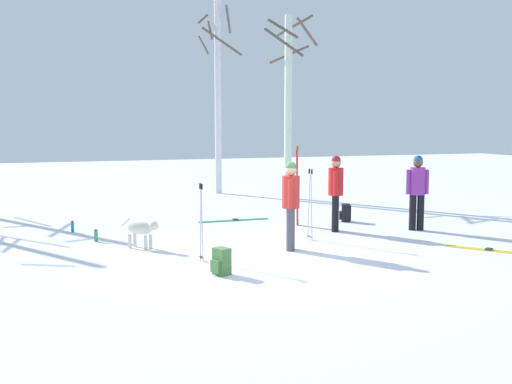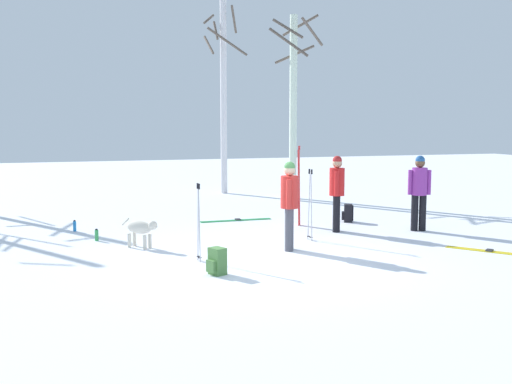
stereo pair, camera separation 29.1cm
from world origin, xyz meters
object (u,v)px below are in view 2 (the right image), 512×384
Objects in this scene: person_1 at (419,188)px; birch_tree_3 at (294,99)px; backpack_0 at (217,262)px; dog at (141,229)px; birch_tree_2 at (223,89)px; ski_poles_1 at (199,220)px; person_0 at (289,200)px; backpack_1 at (348,213)px; person_2 at (337,188)px; ski_pair_lying_0 at (492,252)px; water_bottle_1 at (97,235)px; ski_pair_lying_1 at (236,220)px; water_bottle_0 at (75,226)px; ski_poles_0 at (310,203)px; ski_pair_planted_0 at (299,186)px.

person_1 is 0.29× the size of birch_tree_3.
backpack_0 is 10.61m from birch_tree_3.
dog is at bearing 179.28° from person_1.
dog is 9.95m from birch_tree_2.
person_0 is at bearing 10.72° from ski_poles_1.
backpack_1 is (5.31, 1.56, -0.17)m from dog.
person_2 is 3.60m from ski_pair_lying_0.
birch_tree_3 is (6.58, 5.38, 3.08)m from water_bottle_1.
dog reaches higher than ski_pair_lying_1.
person_0 is 1.16× the size of ski_pair_lying_0.
dog is at bearing -136.22° from ski_pair_lying_1.
backpack_0 is at bearing -64.88° from water_bottle_1.
ski_poles_1 is (0.82, -1.47, 0.36)m from dog.
birch_tree_3 reaches higher than ski_poles_1.
person_0 reaches higher than water_bottle_0.
ski_pair_lying_1 is 4.16× the size of backpack_0.
ski_pair_lying_0 is (6.28, -2.51, -0.38)m from dog.
dog is at bearing -132.17° from birch_tree_3.
ski_poles_1 is 3.16× the size of backpack_1.
birch_tree_3 is (1.76, -2.09, -0.42)m from birch_tree_2.
person_1 is (3.57, 1.04, 0.00)m from person_0.
birch_tree_3 reaches higher than person_0.
dog is (-4.44, -0.43, -0.59)m from person_2.
person_0 is 3.85m from ski_pair_lying_1.
ski_poles_0 is 5.77× the size of water_bottle_0.
ski_pair_planted_0 reaches higher than water_bottle_1.
person_1 reaches higher than water_bottle_0.
ski_pair_lying_0 is 0.99× the size of ski_poles_0.
birch_tree_2 reaches higher than ski_pair_planted_0.
person_1 is at bearing -75.51° from birch_tree_2.
backpack_1 is at bearing 103.45° from ski_pair_lying_0.
ski_poles_0 is at bearing -93.73° from birch_tree_2.
backpack_1 reaches higher than water_bottle_0.
ski_pair_lying_1 is at bearing 135.08° from ski_pair_planted_0.
ski_pair_planted_0 reaches higher than water_bottle_0.
person_2 is 1.16× the size of ski_pair_lying_0.
water_bottle_1 is 9.05m from birch_tree_3.
water_bottle_1 is at bearing 148.29° from person_0.
dog is at bearing 158.22° from ski_pair_lying_0.
ski_pair_lying_1 is 3.92m from water_bottle_0.
dog is (-2.68, 1.11, -0.59)m from person_0.
person_2 reaches higher than backpack_0.
backpack_1 reaches higher than ski_pair_lying_0.
person_0 is 4.16m from water_bottle_1.
person_0 is at bearing -98.04° from birch_tree_2.
person_0 is at bearing 158.82° from ski_pair_lying_0.
backpack_1 is 0.07× the size of birch_tree_3.
birch_tree_2 is (5.22, 6.18, 3.50)m from water_bottle_0.
backpack_0 is 11.94m from birch_tree_2.
ski_poles_1 is 5.37× the size of water_bottle_0.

